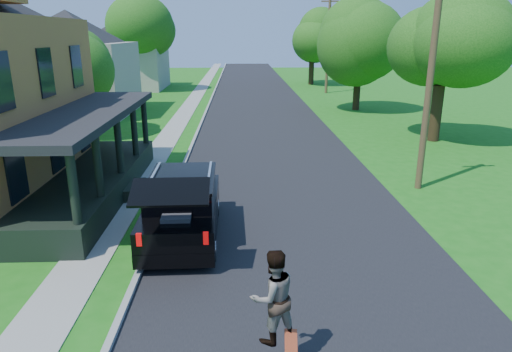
{
  "coord_description": "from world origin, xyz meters",
  "views": [
    {
      "loc": [
        -1.53,
        -9.76,
        5.67
      ],
      "look_at": [
        -1.08,
        3.0,
        1.65
      ],
      "focal_mm": 32.0,
      "sensor_mm": 36.0,
      "label": 1
    }
  ],
  "objects_px": {
    "skateboarder": "(273,297)",
    "utility_pole_near": "(431,73)",
    "tree_right_near": "(443,44)",
    "black_suv": "(182,207)"
  },
  "relations": [
    {
      "from": "black_suv",
      "to": "utility_pole_near",
      "type": "distance_m",
      "value": 9.96
    },
    {
      "from": "black_suv",
      "to": "tree_right_near",
      "type": "relative_size",
      "value": 0.65
    },
    {
      "from": "tree_right_near",
      "to": "utility_pole_near",
      "type": "bearing_deg",
      "value": -115.51
    },
    {
      "from": "black_suv",
      "to": "utility_pole_near",
      "type": "xyz_separation_m",
      "value": [
        8.45,
        4.03,
        3.4
      ]
    },
    {
      "from": "skateboarder",
      "to": "tree_right_near",
      "type": "bearing_deg",
      "value": -142.75
    },
    {
      "from": "utility_pole_near",
      "to": "skateboarder",
      "type": "bearing_deg",
      "value": -128.35
    },
    {
      "from": "skateboarder",
      "to": "utility_pole_near",
      "type": "height_order",
      "value": "utility_pole_near"
    },
    {
      "from": "skateboarder",
      "to": "utility_pole_near",
      "type": "xyz_separation_m",
      "value": [
        6.25,
        9.49,
        2.94
      ]
    },
    {
      "from": "skateboarder",
      "to": "tree_right_near",
      "type": "distance_m",
      "value": 20.46
    },
    {
      "from": "tree_right_near",
      "to": "utility_pole_near",
      "type": "xyz_separation_m",
      "value": [
        -3.79,
        -7.94,
        -0.81
      ]
    }
  ]
}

